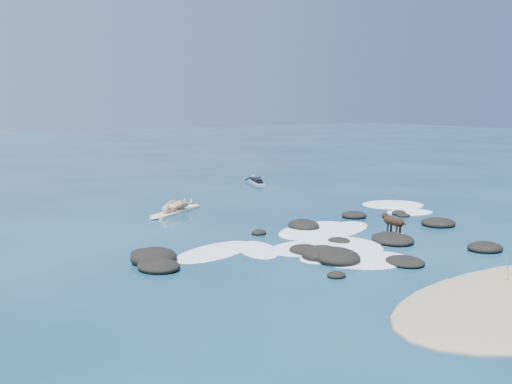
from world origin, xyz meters
TOP-DOWN VIEW (x-y plane):
  - ground at (0.00, 0.00)m, footprint 160.00×160.00m
  - reef_rocks at (-1.13, -1.82)m, footprint 12.69×7.27m
  - breaking_foam at (0.24, -0.69)m, footprint 13.94×8.69m
  - standing_surfer_rig at (-2.84, 5.98)m, footprint 3.07×2.12m
  - paddling_surfer_rig at (4.63, 11.60)m, footprint 1.18×2.17m
  - dog at (1.63, -1.78)m, footprint 0.32×1.21m

SIDE VIEW (x-z plane):
  - ground at x=0.00m, z-range 0.00..0.00m
  - breaking_foam at x=0.24m, z-range -0.05..0.07m
  - reef_rocks at x=-1.13m, z-range -0.17..0.37m
  - paddling_surfer_rig at x=4.63m, z-range -0.06..0.32m
  - dog at x=1.63m, z-range 0.13..0.89m
  - standing_surfer_rig at x=-2.84m, z-range -0.21..1.75m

